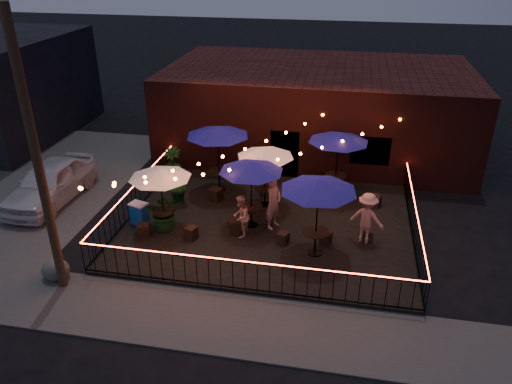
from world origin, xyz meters
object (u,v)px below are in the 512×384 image
at_px(cafe_table_1, 218,132).
at_px(cooler, 139,213).
at_px(cafe_table_4, 319,186).
at_px(cafe_table_0, 160,174).
at_px(cafe_table_2, 251,168).
at_px(boulder, 56,270).
at_px(utility_pole, 38,163).
at_px(cafe_table_5, 339,138).
at_px(cafe_table_3, 265,153).

xyz_separation_m(cafe_table_1, cooler, (-2.11, -3.16, -2.08)).
bearing_deg(cafe_table_4, cafe_table_0, 174.45).
distance_m(cafe_table_2, cooler, 4.40).
height_order(cooler, boulder, cooler).
bearing_deg(cafe_table_1, cafe_table_0, -108.04).
xyz_separation_m(utility_pole, cafe_table_1, (3.01, 6.84, -1.36)).
bearing_deg(boulder, cafe_table_0, 54.35).
height_order(cafe_table_5, boulder, cafe_table_5).
distance_m(utility_pole, boulder, 3.69).
bearing_deg(cafe_table_1, cafe_table_5, 6.91).
xyz_separation_m(cafe_table_0, cafe_table_5, (5.71, 3.93, 0.24)).
relative_size(utility_pole, cafe_table_0, 3.08).
relative_size(utility_pole, cafe_table_5, 2.72).
height_order(cafe_table_4, cooler, cafe_table_4).
xyz_separation_m(cafe_table_5, boulder, (-7.99, -7.12, -2.17)).
relative_size(cafe_table_0, cafe_table_4, 0.88).
xyz_separation_m(cafe_table_4, cooler, (-6.31, 0.73, -2.01)).
bearing_deg(cafe_table_2, cafe_table_3, 82.73).
bearing_deg(cafe_table_0, utility_pole, -118.91).
relative_size(cafe_table_4, cafe_table_5, 1.01).
bearing_deg(utility_pole, cafe_table_5, 44.16).
relative_size(cafe_table_2, cooler, 3.58).
relative_size(cafe_table_1, cafe_table_3, 1.21).
bearing_deg(cafe_table_4, cooler, 173.37).
height_order(cafe_table_0, cafe_table_1, cafe_table_1).
distance_m(cafe_table_2, cafe_table_5, 4.15).
bearing_deg(cafe_table_4, cafe_table_2, 149.94).
bearing_deg(cafe_table_2, cafe_table_1, 125.96).
distance_m(cafe_table_5, cooler, 7.92).
xyz_separation_m(cafe_table_4, boulder, (-7.58, -2.67, -2.23)).
height_order(cafe_table_0, cafe_table_2, cafe_table_2).
relative_size(cafe_table_0, cooler, 3.23).
bearing_deg(cafe_table_5, cafe_table_4, -95.29).
distance_m(cafe_table_3, cafe_table_4, 3.68).
distance_m(cooler, boulder, 3.64).
relative_size(cafe_table_0, cafe_table_1, 0.92).
distance_m(cafe_table_2, cafe_table_4, 2.74).
height_order(utility_pole, cooler, utility_pole).
bearing_deg(boulder, utility_pole, -36.50).
height_order(cafe_table_2, cafe_table_5, cafe_table_5).
xyz_separation_m(cafe_table_0, boulder, (-2.29, -3.19, -1.94)).
relative_size(utility_pole, cafe_table_2, 2.79).
height_order(cafe_table_1, cooler, cafe_table_1).
height_order(cafe_table_3, boulder, cafe_table_3).
relative_size(utility_pole, cafe_table_1, 2.83).
distance_m(cafe_table_3, cooler, 5.02).
height_order(cafe_table_2, boulder, cafe_table_2).
bearing_deg(cooler, cafe_table_5, 45.47).
relative_size(cafe_table_1, cafe_table_4, 0.96).
distance_m(cafe_table_0, cooler, 2.01).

